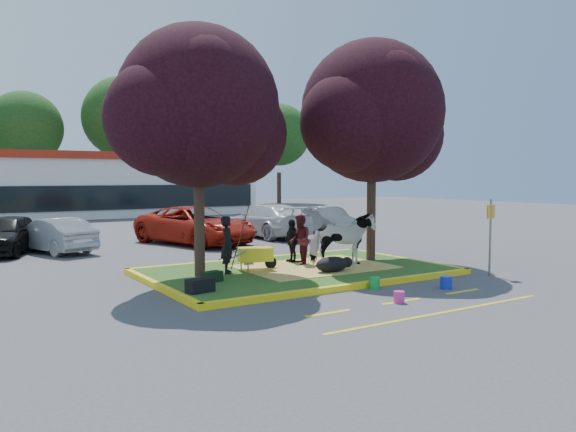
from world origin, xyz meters
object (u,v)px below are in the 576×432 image
cow (342,239)px  calf (332,264)px  bucket_pink (399,297)px  wheelbarrow (255,255)px  bucket_blue (446,282)px  car_black (6,234)px  bucket_green (374,283)px  car_silver (54,235)px  handler (228,245)px  sign_post (490,230)px

cow → calf: cow is taller
cow → bucket_pink: bearing=-176.2°
wheelbarrow → bucket_blue: wheelbarrow is taller
car_black → cow: bearing=-26.3°
bucket_green → car_silver: 12.53m
bucket_pink → car_black: bearing=115.7°
handler → wheelbarrow: bearing=-61.3°
car_silver → cow: bearing=107.0°
calf → car_silver: (-5.48, 9.49, 0.27)m
cow → bucket_pink: cow is taller
bucket_pink → sign_post: bearing=14.4°
wheelbarrow → sign_post: size_ratio=0.79×
wheelbarrow → car_silver: 8.93m
bucket_green → handler: bearing=127.4°
cow → wheelbarrow: bearing=97.8°
car_black → car_silver: bearing=3.5°
calf → wheelbarrow: size_ratio=0.59×
car_silver → handler: bearing=91.4°
bucket_pink → car_black: size_ratio=0.06×
bucket_blue → cow: bearing=99.6°
bucket_green → car_black: (-6.95, 11.83, 0.56)m
sign_post → car_black: bearing=134.7°
bucket_blue → sign_post: bearing=14.4°
cow → wheelbarrow: cow is taller
wheelbarrow → car_silver: size_ratio=0.44×
wheelbarrow → calf: bearing=-27.0°
car_black → car_silver: car_black is taller
bucket_pink → car_silver: (-4.88, 12.74, 0.50)m
calf → bucket_blue: bearing=-53.9°
sign_post → bucket_pink: 4.80m
calf → car_black: car_black is taller
handler → wheelbarrow: (0.88, 0.04, -0.34)m
wheelbarrow → car_black: bearing=137.3°
calf → bucket_blue: (1.46, -2.72, -0.21)m
car_silver → bucket_pink: bearing=92.0°
bucket_pink → car_silver: bearing=110.9°
bucket_pink → bucket_blue: bucket_blue is taller
wheelbarrow → bucket_blue: bearing=-38.6°
bucket_pink → car_silver: car_silver is taller
handler → car_black: (-4.52, 8.64, -0.22)m
handler → bucket_green: size_ratio=5.42×
bucket_green → car_black: 13.73m
cow → handler: bearing=102.7°
wheelbarrow → car_silver: car_silver is taller
car_black → sign_post: bearing=-24.5°
bucket_blue → bucket_green: bearing=148.0°
bucket_blue → calf: bearing=118.2°
cow → bucket_green: size_ratio=6.49×
calf → car_black: (-6.99, 10.04, 0.34)m
cow → calf: (-0.88, -0.70, -0.57)m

